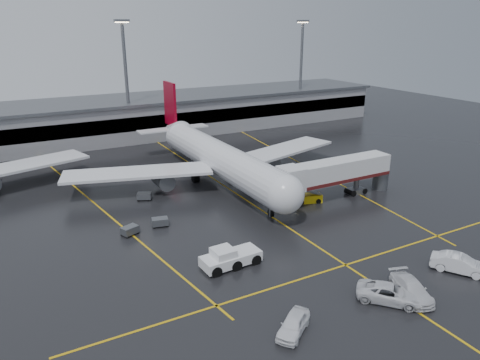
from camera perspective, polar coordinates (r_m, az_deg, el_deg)
ground at (r=67.30m, az=0.67°, el=-2.46°), size 220.00×220.00×0.00m
apron_line_centre at (r=67.30m, az=0.67°, el=-2.46°), size 0.25×90.00×0.02m
apron_line_stop at (r=51.16m, az=13.10°, el=-10.33°), size 60.00×0.25×0.02m
apron_line_left at (r=69.87m, az=-17.99°, el=-2.61°), size 9.99×69.35×0.02m
apron_line_right at (r=84.59m, az=7.97°, el=1.91°), size 7.57×69.64×0.02m
terminal at (r=108.87m, az=-11.96°, el=7.87°), size 122.00×19.00×8.60m
light_mast_mid at (r=100.39m, az=-14.10°, el=12.67°), size 3.00×1.20×25.45m
light_mast_right at (r=120.14m, az=7.66°, el=14.02°), size 3.00×1.20×25.45m
main_airliner at (r=74.09m, az=-3.02°, el=2.99°), size 48.80×45.60×14.10m
jet_bridge at (r=67.88m, az=11.97°, el=0.82°), size 19.90×3.40×6.05m
pushback_tractor at (r=49.29m, az=-1.35°, el=-9.77°), size 6.63×3.07×2.33m
belt_loader at (r=66.92m, az=8.56°, el=-2.26°), size 4.16×2.79×2.43m
service_van_a at (r=45.89m, az=18.28°, el=-13.33°), size 6.15×6.41×1.69m
service_van_b at (r=47.28m, az=20.69°, el=-12.64°), size 4.00×6.11×1.65m
service_van_c at (r=53.36m, az=25.85°, el=-9.45°), size 4.77×5.91×1.89m
service_van_d at (r=40.25m, az=6.71°, el=-17.53°), size 4.84×4.23×1.58m
baggage_cart_a at (r=59.36m, az=-10.00°, el=-5.17°), size 2.24×1.71×1.12m
baggage_cart_b at (r=57.81m, az=-13.65°, el=-6.12°), size 2.33×1.93×1.12m
baggage_cart_c at (r=68.41m, az=-11.91°, el=-1.97°), size 2.36×2.03×1.12m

